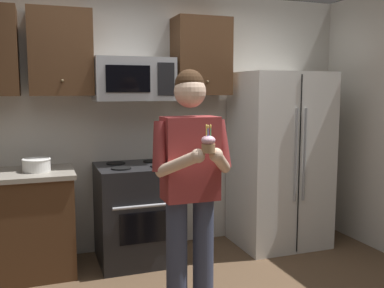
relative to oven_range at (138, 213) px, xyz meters
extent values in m
cube|color=beige|center=(0.15, 0.39, 0.84)|extent=(4.40, 0.10, 2.60)
cube|color=black|center=(0.00, 0.00, 0.00)|extent=(0.76, 0.66, 0.92)
cube|color=black|center=(0.00, -0.33, -0.04)|extent=(0.48, 0.01, 0.28)
cylinder|color=#99999E|center=(0.00, -0.36, 0.16)|extent=(0.60, 0.03, 0.03)
cylinder|color=black|center=(-0.18, -0.14, 0.46)|extent=(0.18, 0.18, 0.01)
cylinder|color=black|center=(0.18, -0.14, 0.46)|extent=(0.18, 0.18, 0.01)
cylinder|color=black|center=(-0.18, 0.14, 0.46)|extent=(0.18, 0.18, 0.01)
cylinder|color=black|center=(0.18, 0.14, 0.46)|extent=(0.18, 0.18, 0.01)
cube|color=#9EA0A5|center=(0.00, 0.12, 1.26)|extent=(0.74, 0.40, 0.40)
cube|color=black|center=(-0.09, -0.08, 1.26)|extent=(0.40, 0.01, 0.24)
cube|color=black|center=(0.26, -0.08, 1.26)|extent=(0.16, 0.01, 0.30)
cube|color=white|center=(1.50, -0.04, 0.44)|extent=(0.90, 0.72, 1.80)
cylinder|color=gray|center=(1.45, -0.41, 0.54)|extent=(0.02, 0.02, 0.90)
cylinder|color=gray|center=(1.55, -0.41, 0.54)|extent=(0.02, 0.02, 0.90)
cube|color=black|center=(1.50, -0.40, 0.44)|extent=(0.01, 0.01, 1.74)
cube|color=#4C301C|center=(-0.65, 0.17, 1.49)|extent=(0.55, 0.34, 0.76)
sphere|color=brown|center=(-0.65, -0.01, 1.24)|extent=(0.03, 0.03, 0.03)
cube|color=#4C301C|center=(0.70, 0.17, 1.49)|extent=(0.55, 0.34, 0.76)
sphere|color=brown|center=(0.70, -0.01, 1.24)|extent=(0.03, 0.03, 0.03)
cylinder|color=white|center=(-0.89, 0.00, 0.51)|extent=(0.23, 0.23, 0.10)
torus|color=white|center=(-0.89, 0.00, 0.56)|extent=(0.24, 0.24, 0.01)
cylinder|color=#383F59|center=(0.02, -1.14, -0.03)|extent=(0.15, 0.15, 0.86)
cylinder|color=#383F59|center=(0.22, -1.14, -0.03)|extent=(0.15, 0.15, 0.86)
cube|color=maroon|center=(0.12, -1.14, 0.69)|extent=(0.38, 0.22, 0.58)
sphere|color=beige|center=(0.12, -1.14, 1.15)|extent=(0.22, 0.22, 0.22)
sphere|color=#382314|center=(0.12, -1.13, 1.20)|extent=(0.20, 0.20, 0.20)
cylinder|color=maroon|center=(-0.10, -1.17, 0.78)|extent=(0.15, 0.18, 0.35)
cylinder|color=beige|center=(-0.03, -1.33, 0.69)|extent=(0.26, 0.33, 0.21)
sphere|color=beige|center=(0.06, -1.46, 0.76)|extent=(0.09, 0.09, 0.09)
cylinder|color=maroon|center=(0.35, -1.17, 0.78)|extent=(0.15, 0.18, 0.35)
cylinder|color=beige|center=(0.27, -1.33, 0.69)|extent=(0.26, 0.33, 0.21)
sphere|color=beige|center=(0.18, -1.46, 0.76)|extent=(0.09, 0.09, 0.09)
cylinder|color=#A87F56|center=(0.12, -1.48, 0.80)|extent=(0.08, 0.08, 0.06)
ellipsoid|color=#F2B2CC|center=(0.12, -1.48, 0.85)|extent=(0.09, 0.09, 0.06)
cylinder|color=#4CBF66|center=(0.14, -1.48, 0.90)|extent=(0.01, 0.01, 0.06)
ellipsoid|color=#FFD159|center=(0.14, -1.48, 0.94)|extent=(0.01, 0.01, 0.02)
cylinder|color=#F2D84C|center=(0.11, -1.47, 0.90)|extent=(0.01, 0.01, 0.06)
ellipsoid|color=#FFD159|center=(0.11, -1.47, 0.94)|extent=(0.01, 0.01, 0.02)
cylinder|color=#4C7FE5|center=(0.11, -1.49, 0.90)|extent=(0.01, 0.01, 0.06)
ellipsoid|color=#FFD159|center=(0.11, -1.49, 0.94)|extent=(0.01, 0.01, 0.02)
camera|label=1|loc=(-0.86, -3.93, 1.16)|focal=40.43mm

